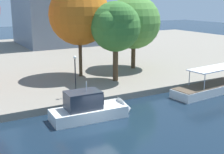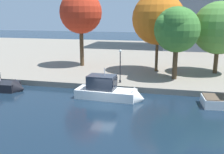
% 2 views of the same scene
% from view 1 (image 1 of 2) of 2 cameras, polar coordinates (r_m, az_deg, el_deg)
% --- Properties ---
extents(ground_plane, '(220.00, 220.00, 0.00)m').
position_cam_1_polar(ground_plane, '(26.25, -1.83, -9.20)').
color(ground_plane, '#142333').
extents(dock_promenade, '(120.00, 55.00, 0.72)m').
position_cam_1_polar(dock_promenade, '(55.99, -17.56, 3.10)').
color(dock_promenade, gray).
rests_on(dock_promenade, ground_plane).
extents(motor_yacht_1, '(7.91, 2.89, 4.45)m').
position_cam_1_polar(motor_yacht_1, '(27.92, -3.41, -6.27)').
color(motor_yacht_1, silver).
rests_on(motor_yacht_1, ground_plane).
extents(tour_boat_2, '(13.56, 3.70, 3.85)m').
position_cam_1_polar(tour_boat_2, '(38.51, 19.46, -1.81)').
color(tour_boat_2, silver).
rests_on(tour_boat_2, ground_plane).
extents(lamp_post, '(0.33, 0.33, 4.28)m').
position_cam_1_polar(lamp_post, '(31.33, -6.86, 0.40)').
color(lamp_post, black).
rests_on(lamp_post, dock_promenade).
extents(tree_0, '(5.97, 5.97, 9.63)m').
position_cam_1_polar(tree_0, '(36.47, 0.70, 9.63)').
color(tree_0, '#4C3823').
rests_on(tree_0, dock_promenade).
extents(tree_2, '(7.57, 7.88, 10.45)m').
position_cam_1_polar(tree_2, '(44.64, 3.92, 10.63)').
color(tree_2, '#4C3823').
rests_on(tree_2, dock_promenade).
extents(tree_3, '(7.70, 7.70, 11.79)m').
position_cam_1_polar(tree_3, '(39.31, -6.33, 11.64)').
color(tree_3, '#4C3823').
rests_on(tree_3, dock_promenade).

